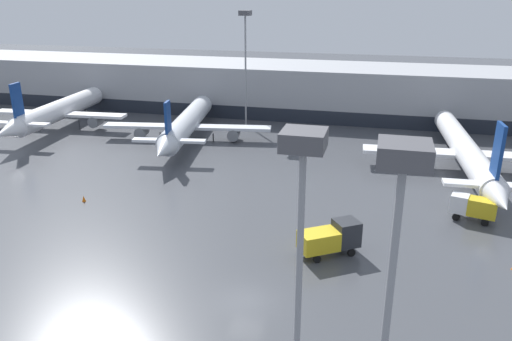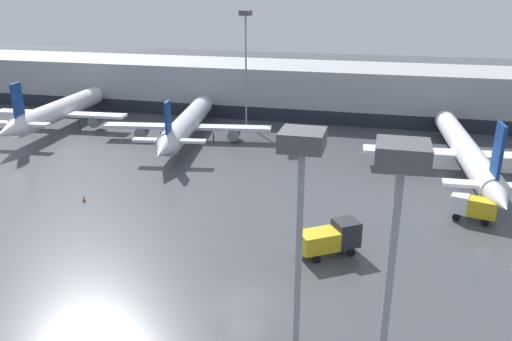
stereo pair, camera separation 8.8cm
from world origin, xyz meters
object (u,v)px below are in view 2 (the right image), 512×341
object	(u,v)px
service_truck_1	(331,237)
apron_light_mast_6	(246,37)
apron_light_mast_0	(300,206)
traffic_cone_0	(84,198)
parked_jet_2	(59,111)
service_truck_2	(473,207)
traffic_cone_1	(422,164)
parked_jet_1	(187,123)
parked_jet_0	(465,150)
apron_light_mast_5	(394,236)

from	to	relation	value
service_truck_1	apron_light_mast_6	distance (m)	47.44
apron_light_mast_0	traffic_cone_0	bearing A→B (deg)	138.26
parked_jet_2	service_truck_2	bearing A→B (deg)	-113.91
traffic_cone_1	apron_light_mast_6	world-z (taller)	apron_light_mast_6
parked_jet_1	apron_light_mast_0	size ratio (longest dim) A/B	2.03
service_truck_1	traffic_cone_1	distance (m)	28.05
parked_jet_2	traffic_cone_0	world-z (taller)	parked_jet_2
parked_jet_2	traffic_cone_1	xyz separation A→B (m)	(57.94, -5.19, -2.76)
parked_jet_1	parked_jet_2	xyz separation A→B (m)	(-23.24, 1.09, 0.44)
parked_jet_0	traffic_cone_1	xyz separation A→B (m)	(-5.03, 0.19, -2.37)
apron_light_mast_6	parked_jet_0	bearing A→B (deg)	-24.33
parked_jet_1	apron_light_mast_6	bearing A→B (deg)	-40.49
service_truck_2	service_truck_1	bearing A→B (deg)	53.50
traffic_cone_0	apron_light_mast_5	world-z (taller)	apron_light_mast_5
service_truck_1	apron_light_mast_0	xyz separation A→B (m)	(0.37, -19.96, 11.57)
apron_light_mast_0	service_truck_2	bearing A→B (deg)	67.35
parked_jet_1	traffic_cone_1	world-z (taller)	parked_jet_1
parked_jet_2	service_truck_2	distance (m)	65.46
service_truck_2	apron_light_mast_6	distance (m)	46.57
traffic_cone_1	apron_light_mast_6	size ratio (longest dim) A/B	0.03
traffic_cone_0	apron_light_mast_5	size ratio (longest dim) A/B	0.04
parked_jet_2	traffic_cone_0	bearing A→B (deg)	-146.42
traffic_cone_1	service_truck_2	bearing A→B (deg)	-76.21
service_truck_1	parked_jet_2	bearing A→B (deg)	112.89
parked_jet_1	service_truck_1	bearing A→B (deg)	-149.49
traffic_cone_1	apron_light_mast_6	bearing A→B (deg)	152.27
parked_jet_1	traffic_cone_1	size ratio (longest dim) A/B	55.60
apron_light_mast_0	parked_jet_0	bearing A→B (deg)	73.44
parked_jet_0	traffic_cone_1	world-z (taller)	parked_jet_0
parked_jet_1	traffic_cone_0	world-z (taller)	parked_jet_1
service_truck_1	traffic_cone_1	size ratio (longest dim) A/B	9.26
apron_light_mast_5	service_truck_1	bearing A→B (deg)	100.53
parked_jet_1	parked_jet_2	bearing A→B (deg)	77.91
apron_light_mast_0	apron_light_mast_5	bearing A→B (deg)	-34.12
traffic_cone_0	apron_light_mast_6	bearing A→B (deg)	76.90
parked_jet_0	traffic_cone_1	size ratio (longest dim) A/B	63.80
parked_jet_0	apron_light_mast_6	xyz separation A→B (m)	(-33.26, 15.03, 12.21)
service_truck_2	parked_jet_1	bearing A→B (deg)	-12.68
service_truck_2	traffic_cone_0	distance (m)	41.01
parked_jet_2	apron_light_mast_5	size ratio (longest dim) A/B	1.92
traffic_cone_1	parked_jet_1	bearing A→B (deg)	173.26
apron_light_mast_5	apron_light_mast_6	bearing A→B (deg)	110.05
traffic_cone_1	apron_light_mast_5	xyz separation A→B (m)	(-4.91, -49.04, 13.27)
parked_jet_2	traffic_cone_1	bearing A→B (deg)	-100.06
traffic_cone_1	apron_light_mast_5	bearing A→B (deg)	-95.72
service_truck_1	parked_jet_1	bearing A→B (deg)	95.78
parked_jet_2	service_truck_2	size ratio (longest dim) A/B	7.12
parked_jet_0	service_truck_1	distance (m)	29.88
parked_jet_2	apron_light_mast_0	xyz separation A→B (m)	(49.21, -51.64, 10.15)
apron_light_mast_6	service_truck_1	bearing A→B (deg)	-65.17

